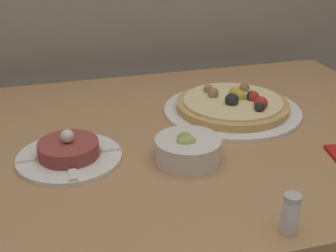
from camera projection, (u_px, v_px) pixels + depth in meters
name	position (u px, v px, depth m)	size (l,w,h in m)	color
dining_table	(165.00, 170.00, 1.13)	(1.32, 0.88, 0.74)	#AD7F51
pizza_plate	(233.00, 106.00, 1.21)	(0.36, 0.36, 0.06)	white
tartare_plate	(69.00, 153.00, 0.99)	(0.22, 0.22, 0.07)	white
small_bowl	(188.00, 149.00, 0.98)	(0.14, 0.14, 0.07)	silver
salt_shaker	(290.00, 214.00, 0.76)	(0.03, 0.03, 0.07)	silver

